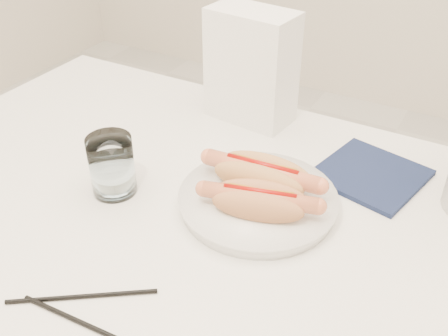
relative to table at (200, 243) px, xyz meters
The scene contains 9 objects.
table is the anchor object (origin of this frame).
plate 0.12m from the table, 41.11° to the left, with size 0.24×0.24×0.02m, color white.
hotdog_left 0.15m from the table, 53.61° to the left, with size 0.19×0.08×0.05m.
hotdog_right 0.14m from the table, 16.70° to the left, with size 0.17×0.10×0.05m.
water_glass 0.19m from the table, behind, with size 0.07×0.07×0.10m, color white.
chopstick_near 0.23m from the table, 101.15° to the right, with size 0.01×0.01×0.19m, color black.
chopstick_far 0.26m from the table, 90.93° to the right, with size 0.01×0.01×0.20m, color black.
napkin_box 0.37m from the table, 103.19° to the left, with size 0.17×0.09×0.22m, color white.
navy_napkin 0.31m from the table, 48.79° to the left, with size 0.16×0.16×0.01m, color #131C3C.
Camera 1 is at (0.34, -0.53, 1.27)m, focal length 41.97 mm.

